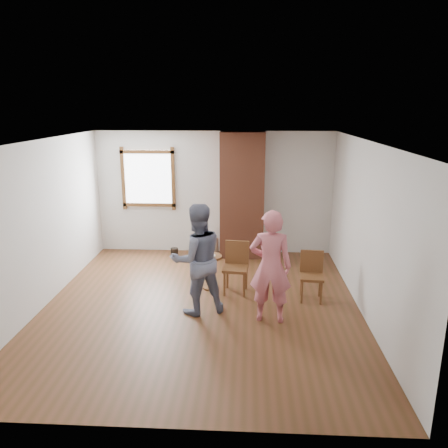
{
  "coord_description": "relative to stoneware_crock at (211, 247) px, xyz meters",
  "views": [
    {
      "loc": [
        0.71,
        -6.36,
        3.1
      ],
      "look_at": [
        0.32,
        0.8,
        1.15
      ],
      "focal_mm": 35.0,
      "sensor_mm": 36.0,
      "label": 1
    }
  ],
  "objects": [
    {
      "name": "ground",
      "position": [
        0.05,
        -2.39,
        -0.21
      ],
      "size": [
        5.5,
        5.5,
        0.0
      ],
      "primitive_type": "plane",
      "color": "brown",
      "rests_on": "ground"
    },
    {
      "name": "room_shell",
      "position": [
        -0.0,
        -1.79,
        1.59
      ],
      "size": [
        5.04,
        5.52,
        2.62
      ],
      "color": "silver",
      "rests_on": "ground"
    },
    {
      "name": "brick_chimney",
      "position": [
        0.65,
        0.11,
        1.09
      ],
      "size": [
        0.9,
        0.5,
        2.6
      ],
      "primitive_type": "cube",
      "color": "brown",
      "rests_on": "ground"
    },
    {
      "name": "stoneware_crock",
      "position": [
        0.0,
        0.0,
        0.0
      ],
      "size": [
        0.37,
        0.37,
        0.43
      ],
      "primitive_type": "cylinder",
      "rotation": [
        0.0,
        0.0,
        0.13
      ],
      "color": "tan",
      "rests_on": "ground"
    },
    {
      "name": "dark_pot",
      "position": [
        -0.78,
        0.01,
        -0.13
      ],
      "size": [
        0.21,
        0.21,
        0.16
      ],
      "primitive_type": "cylinder",
      "rotation": [
        0.0,
        0.0,
        0.43
      ],
      "color": "black",
      "rests_on": "ground"
    },
    {
      "name": "dining_chair_left",
      "position": [
        0.59,
        -1.76,
        0.28
      ],
      "size": [
        0.45,
        0.45,
        0.87
      ],
      "rotation": [
        0.0,
        0.0,
        -0.11
      ],
      "color": "brown",
      "rests_on": "ground"
    },
    {
      "name": "dining_chair_right",
      "position": [
        1.84,
        -1.99,
        0.24
      ],
      "size": [
        0.4,
        0.4,
        0.81
      ],
      "rotation": [
        0.0,
        0.0,
        -0.08
      ],
      "color": "brown",
      "rests_on": "ground"
    },
    {
      "name": "side_table",
      "position": [
        0.14,
        -1.67,
        0.19
      ],
      "size": [
        0.4,
        0.4,
        0.6
      ],
      "color": "brown",
      "rests_on": "ground"
    },
    {
      "name": "cake_plate",
      "position": [
        0.14,
        -1.67,
        0.39
      ],
      "size": [
        0.18,
        0.18,
        0.01
      ],
      "primitive_type": "cylinder",
      "color": "white",
      "rests_on": "side_table"
    },
    {
      "name": "cake_slice",
      "position": [
        0.15,
        -1.67,
        0.42
      ],
      "size": [
        0.08,
        0.07,
        0.06
      ],
      "primitive_type": "cube",
      "color": "white",
      "rests_on": "cake_plate"
    },
    {
      "name": "man",
      "position": [
        0.02,
        -2.57,
        0.64
      ],
      "size": [
        1.02,
        0.93,
        1.72
      ],
      "primitive_type": "imported",
      "rotation": [
        0.0,
        0.0,
        3.55
      ],
      "color": "#151C3C",
      "rests_on": "ground"
    },
    {
      "name": "person_pink",
      "position": [
        1.12,
        -2.79,
        0.63
      ],
      "size": [
        0.65,
        0.46,
        1.69
      ],
      "primitive_type": "imported",
      "rotation": [
        0.0,
        0.0,
        3.06
      ],
      "color": "#CE6771",
      "rests_on": "ground"
    }
  ]
}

